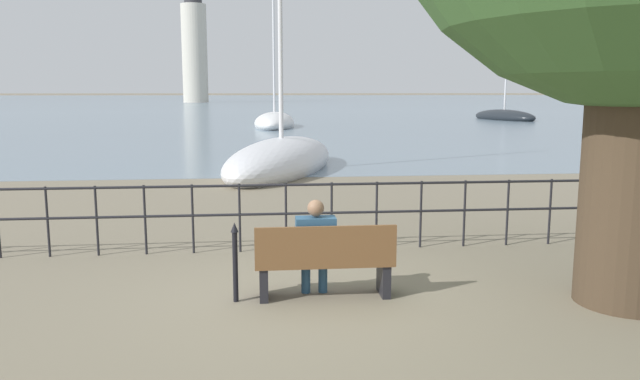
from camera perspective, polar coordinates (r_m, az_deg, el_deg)
The scene contains 10 objects.
ground_plane at distance 7.56m, azimuth 0.39°, elevation -9.68°, with size 1000.00×1000.00×0.00m, color #7A705B.
harbor_water at distance 167.44m, azimuth -5.57°, elevation 8.23°, with size 600.00×300.00×0.01m.
park_bench at distance 7.38m, azimuth 0.44°, elevation -6.70°, with size 1.64×0.45×0.90m.
seated_person_left at distance 7.38m, azimuth -0.42°, elevation -4.88°, with size 0.47×0.35×1.18m.
promenade_railing at distance 9.51m, azimuth -1.03°, elevation -1.46°, with size 14.74×0.04×1.05m.
closed_umbrella at distance 7.29m, azimuth -7.77°, elevation -6.16°, with size 0.09×0.09×0.94m.
sailboat_0 at distance 41.91m, azimuth -4.18°, elevation 6.22°, with size 3.35×8.04×13.03m.
sailboat_1 at distance 19.01m, azimuth -3.54°, elevation 2.68°, with size 4.79×8.18×8.74m.
sailboat_2 at distance 54.61m, azimuth 16.48°, elevation 6.46°, with size 4.22×7.85×7.72m.
harbor_lighthouse at distance 131.03m, azimuth -11.41°, elevation 12.68°, with size 5.06×5.06×23.67m.
Camera 1 is at (-0.77, -7.12, 2.44)m, focal length 35.00 mm.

